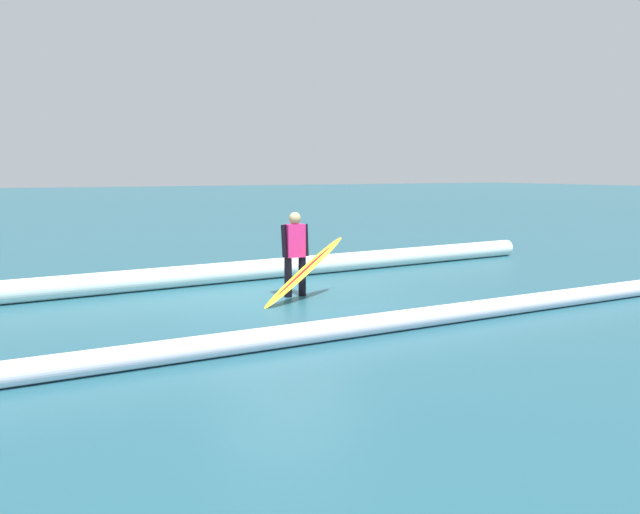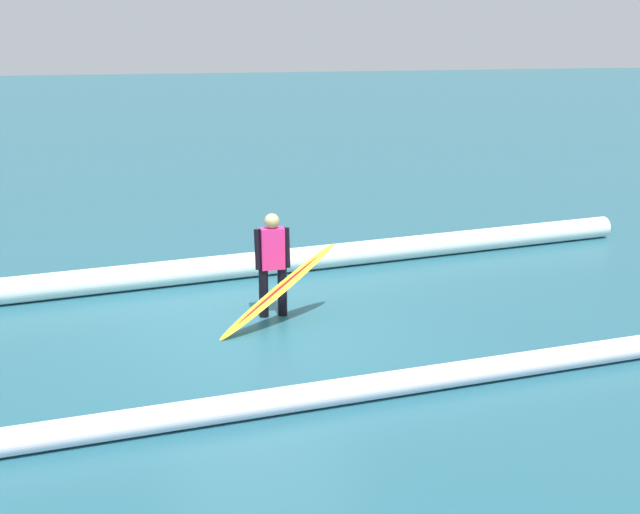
% 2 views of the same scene
% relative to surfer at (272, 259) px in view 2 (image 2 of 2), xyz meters
% --- Properties ---
extents(ground_plane, '(177.90, 177.90, 0.00)m').
position_rel_surfer_xyz_m(ground_plane, '(0.35, 0.38, -0.87)').
color(ground_plane, '#235767').
extents(surfer, '(0.52, 0.22, 1.55)m').
position_rel_surfer_xyz_m(surfer, '(0.00, 0.00, 0.00)').
color(surfer, black).
rests_on(surfer, ground_plane).
extents(surfboard, '(1.97, 0.90, 1.09)m').
position_rel_surfer_xyz_m(surfboard, '(0.03, 0.44, -0.34)').
color(surfboard, yellow).
rests_on(surfboard, ground_plane).
extents(wave_crest_foreground, '(18.96, 1.73, 0.42)m').
position_rel_surfer_xyz_m(wave_crest_foreground, '(1.67, -1.98, -0.66)').
color(wave_crest_foreground, white).
rests_on(wave_crest_foreground, ground_plane).
extents(wave_crest_midground, '(17.28, 0.60, 0.29)m').
position_rel_surfer_xyz_m(wave_crest_midground, '(-2.16, 3.07, -0.72)').
color(wave_crest_midground, white).
rests_on(wave_crest_midground, ground_plane).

